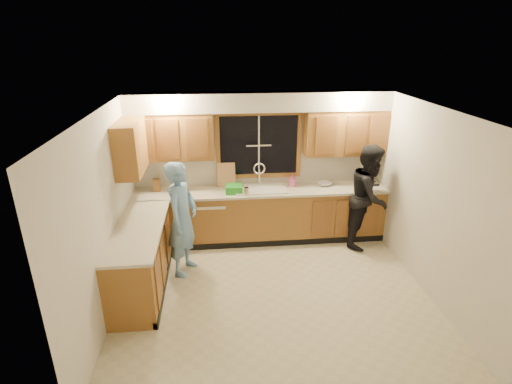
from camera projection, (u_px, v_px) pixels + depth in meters
floor at (273, 293)px, 5.52m from camera, size 4.20×4.20×0.00m
ceiling at (277, 112)px, 4.60m from camera, size 4.20×4.20×0.00m
wall_back at (259, 165)px, 6.82m from camera, size 4.20×0.00×4.20m
wall_left at (104, 218)px, 4.87m from camera, size 0.00×3.80×3.80m
wall_right at (432, 204)px, 5.26m from camera, size 0.00×3.80×3.80m
base_cabinets_back at (260, 215)px, 6.84m from camera, size 4.20×0.60×0.88m
base_cabinets_left at (141, 259)px, 5.52m from camera, size 0.60×1.90×0.88m
countertop_back at (261, 191)px, 6.66m from camera, size 4.20×0.63×0.04m
countertop_left at (139, 229)px, 5.35m from camera, size 0.63×1.90×0.04m
upper_cabinets_left at (171, 136)px, 6.32m from camera, size 1.35×0.33×0.75m
upper_cabinets_right at (345, 132)px, 6.59m from camera, size 1.35×0.33×0.75m
upper_cabinets_return at (130, 147)px, 5.71m from camera, size 0.33×0.90×0.75m
soffit at (260, 102)px, 6.25m from camera, size 4.20×0.35×0.30m
window_frame at (259, 145)px, 6.68m from camera, size 1.44×0.03×1.14m
sink at (261, 192)px, 6.69m from camera, size 0.86×0.52×0.57m
dishwasher at (211, 219)px, 6.76m from camera, size 0.60×0.56×0.82m
stove at (134, 282)px, 4.98m from camera, size 0.58×0.75×0.90m
man at (182, 219)px, 5.74m from camera, size 0.61×0.73×1.72m
woman at (369, 196)px, 6.54m from camera, size 1.02×1.06×1.73m
knife_block at (157, 185)px, 6.56m from camera, size 0.12×0.10×0.21m
cutting_board at (226, 175)px, 6.74m from camera, size 0.30×0.10×0.40m
dish_crate at (234, 189)px, 6.51m from camera, size 0.28×0.26×0.13m
soap_bottle at (292, 180)px, 6.79m from camera, size 0.12×0.12×0.20m
bowl at (324, 184)px, 6.83m from camera, size 0.26×0.26×0.06m
can_left at (242, 189)px, 6.55m from camera, size 0.06×0.06×0.11m
can_right at (246, 191)px, 6.40m from camera, size 0.09×0.09×0.13m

